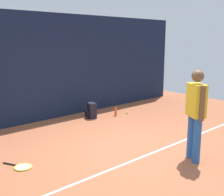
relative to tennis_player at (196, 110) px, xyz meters
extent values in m
plane|color=#9E5638|center=(-0.54, 1.30, -0.97)|extent=(12.00, 12.00, 0.00)
cube|color=#141E38|center=(-0.54, 4.30, 0.51)|extent=(10.00, 0.10, 2.95)
cube|color=white|center=(-0.54, 0.71, -0.96)|extent=(9.00, 0.05, 0.00)
cylinder|color=#2659A5|center=(-0.06, -0.10, -0.54)|extent=(0.14, 0.14, 0.85)
cylinder|color=#2659A5|center=(0.06, 0.10, -0.54)|extent=(0.14, 0.14, 0.85)
cube|color=yellow|center=(0.00, 0.00, 0.18)|extent=(0.39, 0.46, 0.60)
sphere|color=brown|center=(0.00, 0.00, 0.62)|extent=(0.22, 0.22, 0.22)
cylinder|color=brown|center=(-0.11, -0.19, 0.17)|extent=(0.09, 0.09, 0.62)
cylinder|color=brown|center=(0.11, 0.19, 0.17)|extent=(0.09, 0.09, 0.62)
cylinder|color=black|center=(-2.68, 2.07, -0.95)|extent=(0.16, 0.28, 0.03)
torus|color=gold|center=(-2.55, 1.80, -0.95)|extent=(0.43, 0.43, 0.02)
cylinder|color=#B2B2B2|center=(-2.55, 1.80, -0.95)|extent=(0.37, 0.37, 0.00)
cube|color=black|center=(0.34, 3.57, -0.75)|extent=(0.28, 0.35, 0.44)
cube|color=black|center=(0.21, 3.62, -0.83)|extent=(0.14, 0.23, 0.20)
sphere|color=#CCE033|center=(1.42, 3.21, -0.93)|extent=(0.07, 0.07, 0.07)
cylinder|color=#D84C26|center=(1.00, 3.28, -0.84)|extent=(0.07, 0.07, 0.25)
camera|label=1|loc=(-4.41, -2.70, 1.25)|focal=44.93mm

